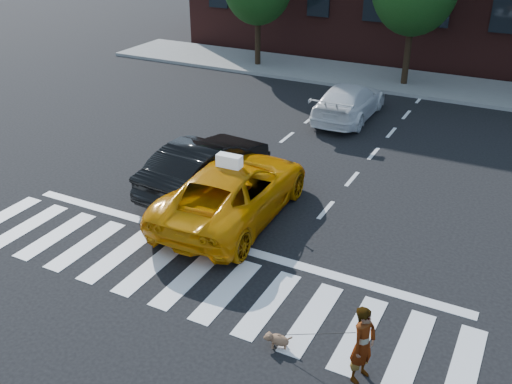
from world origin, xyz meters
TOP-DOWN VIEW (x-y plane):
  - ground at (0.00, 0.00)m, footprint 120.00×120.00m
  - crosswalk at (0.00, 0.00)m, footprint 13.00×2.40m
  - stop_line at (0.00, 1.60)m, footprint 12.00×0.30m
  - sidewalk_far at (0.00, 17.50)m, footprint 30.00×4.00m
  - taxi at (-0.50, 3.01)m, footprint 2.73×5.56m
  - black_sedan at (-2.00, 4.01)m, footprint 2.00×4.73m
  - white_suv at (-0.35, 11.78)m, footprint 1.97×4.68m
  - woman at (4.37, -1.10)m, footprint 0.51×0.64m
  - dog at (2.73, -1.08)m, footprint 0.54×0.34m
  - taxi_sign at (-0.50, 2.81)m, footprint 0.66×0.30m

SIDE VIEW (x-z plane):
  - ground at x=0.00m, z-range 0.00..0.00m
  - crosswalk at x=0.00m, z-range 0.00..0.01m
  - stop_line at x=0.00m, z-range 0.00..0.01m
  - sidewalk_far at x=0.00m, z-range 0.00..0.15m
  - dog at x=2.73m, z-range 0.03..0.34m
  - white_suv at x=-0.35m, z-range 0.00..1.35m
  - woman at x=4.37m, z-range 0.00..1.52m
  - taxi at x=-0.50m, z-range 0.00..1.52m
  - black_sedan at x=-2.00m, z-range 0.00..1.52m
  - taxi_sign at x=-0.50m, z-range 1.52..1.84m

